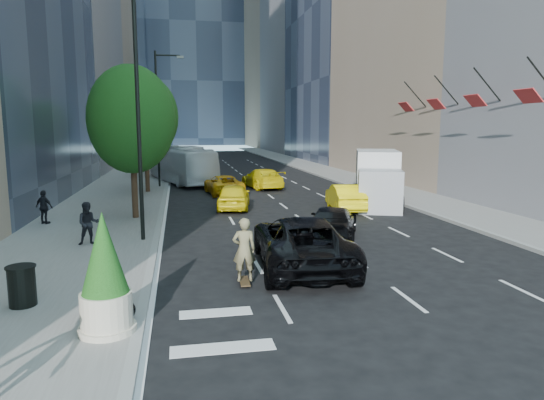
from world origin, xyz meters
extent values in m
plane|color=black|center=(0.00, 0.00, 0.00)|extent=(160.00, 160.00, 0.00)
cube|color=slate|center=(-9.00, 30.00, 0.07)|extent=(6.00, 120.00, 0.15)
cube|color=slate|center=(10.00, 30.00, 0.07)|extent=(4.00, 120.00, 0.15)
cube|color=#2C3345|center=(-22.00, 92.00, 30.00)|extent=(20.00, 28.00, 60.00)
cube|color=gray|center=(22.00, 98.00, 25.00)|extent=(20.00, 24.00, 50.00)
cylinder|color=black|center=(-6.50, 4.00, 5.15)|extent=(0.16, 0.16, 10.00)
cylinder|color=black|center=(-6.50, 22.00, 5.15)|extent=(0.16, 0.16, 10.00)
cylinder|color=black|center=(-5.60, 22.00, 9.85)|extent=(1.80, 0.12, 0.12)
cube|color=#99998C|center=(-4.70, 22.00, 9.75)|extent=(0.50, 0.22, 0.15)
cylinder|color=black|center=(-7.20, 9.00, 1.72)|extent=(0.30, 0.30, 3.15)
ellipsoid|color=#14390F|center=(-7.20, 9.00, 4.98)|extent=(4.20, 4.20, 5.25)
cylinder|color=black|center=(-7.20, 19.00, 1.84)|extent=(0.30, 0.30, 3.38)
ellipsoid|color=#14390F|center=(-7.20, 19.00, 5.32)|extent=(4.50, 4.50, 5.62)
cylinder|color=black|center=(-7.20, 32.00, 1.61)|extent=(0.30, 0.30, 2.93)
ellipsoid|color=#14390F|center=(-7.20, 32.00, 4.63)|extent=(3.90, 3.90, 4.88)
cylinder|color=black|center=(-6.40, 40.00, 2.75)|extent=(0.14, 0.14, 5.20)
imported|color=black|center=(-6.40, 40.00, 4.35)|extent=(2.48, 0.53, 1.00)
cylinder|color=black|center=(11.15, 4.00, 6.85)|extent=(1.75, 0.08, 1.75)
cube|color=#B92B2A|center=(10.50, 4.00, 6.00)|extent=(0.64, 1.30, 0.64)
cylinder|color=black|center=(11.15, 8.00, 6.85)|extent=(1.75, 0.08, 1.75)
cube|color=#B92B2A|center=(10.50, 8.00, 6.00)|extent=(0.64, 1.30, 0.64)
cylinder|color=black|center=(11.15, 12.00, 6.85)|extent=(1.75, 0.08, 1.75)
cube|color=#B92B2A|center=(10.50, 12.00, 6.00)|extent=(0.64, 1.30, 0.64)
cylinder|color=black|center=(11.15, 16.00, 6.85)|extent=(1.75, 0.08, 1.75)
cube|color=#B92B2A|center=(10.50, 16.00, 6.00)|extent=(0.64, 1.30, 0.64)
imported|color=#6D6544|center=(-3.20, -1.96, 0.94)|extent=(0.71, 0.48, 1.88)
imported|color=black|center=(-1.09, -0.48, 0.86)|extent=(3.34, 6.38, 1.71)
imported|color=black|center=(1.20, 3.28, 0.68)|extent=(3.52, 5.07, 1.36)
imported|color=yellow|center=(-2.00, 11.50, 0.73)|extent=(2.43, 4.54, 1.47)
imported|color=yellow|center=(4.10, 9.98, 0.74)|extent=(2.15, 4.64, 1.47)
imported|color=#ECA70C|center=(-2.00, 17.81, 0.66)|extent=(2.67, 4.95, 1.32)
imported|color=yellow|center=(1.20, 20.50, 0.75)|extent=(2.91, 5.43, 1.50)
imported|color=white|center=(-4.80, 25.29, 1.53)|extent=(5.62, 11.26, 3.06)
cube|color=silver|center=(6.86, 12.13, 1.86)|extent=(3.83, 5.16, 2.71)
cube|color=gray|center=(5.70, 8.92, 1.15)|extent=(2.85, 2.67, 2.31)
cylinder|color=black|center=(4.57, 8.90, 0.50)|extent=(0.67, 1.06, 1.00)
cylinder|color=black|center=(6.56, 8.19, 0.50)|extent=(0.67, 1.06, 1.00)
cylinder|color=black|center=(6.41, 14.00, 0.50)|extent=(0.67, 1.06, 1.00)
cylinder|color=black|center=(8.39, 13.29, 0.50)|extent=(0.67, 1.06, 1.00)
imported|color=black|center=(-8.46, 3.48, 0.98)|extent=(0.88, 0.73, 1.65)
imported|color=black|center=(-11.20, 8.11, 0.93)|extent=(0.99, 0.77, 1.57)
cylinder|color=black|center=(-8.96, -2.96, 0.64)|extent=(0.66, 0.66, 0.98)
cylinder|color=#BFB69F|center=(-6.65, -5.00, 0.60)|extent=(1.12, 1.12, 0.89)
cone|color=#14390F|center=(-6.65, -5.00, 1.94)|extent=(1.01, 1.01, 1.79)
ellipsoid|color=black|center=(-6.37, -4.46, 0.40)|extent=(0.58, 0.64, 0.49)
ellipsoid|color=black|center=(-6.83, -4.82, 0.37)|extent=(0.51, 0.56, 0.43)
camera|label=1|loc=(-5.00, -15.63, 4.61)|focal=32.00mm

